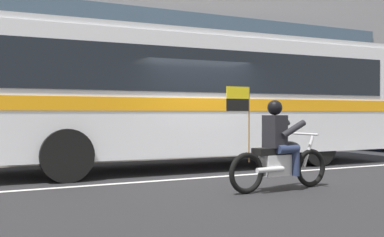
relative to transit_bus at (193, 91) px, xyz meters
name	(u,v)px	position (x,y,z in m)	size (l,w,h in m)	color
ground_plane	(200,174)	(-0.43, -1.19, -1.88)	(60.00, 60.00, 0.00)	black
sidewalk_curb	(126,153)	(-0.43, 3.91, -1.81)	(28.00, 3.80, 0.15)	#B7B2A8
lane_center_stripe	(213,177)	(-0.43, -1.79, -1.88)	(26.60, 0.14, 0.01)	silver
transit_bus	(193,91)	(0.00, 0.00, 0.00)	(10.77, 2.84, 3.22)	silver
motorcycle_with_rider	(279,152)	(-0.21, -3.76, -1.22)	(2.19, 0.64, 1.78)	black
fire_hydrant	(185,140)	(1.01, 2.51, -1.36)	(0.22, 0.30, 0.75)	red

